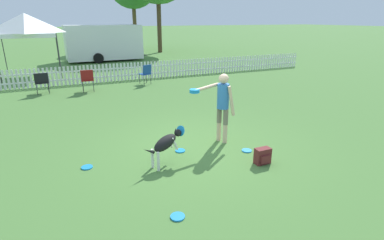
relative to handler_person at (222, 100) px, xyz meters
The scene contains 14 objects.
ground_plane 1.24m from the handler_person, behind, with size 240.00×240.00×0.00m, color #4C7A38.
handler_person is the anchor object (origin of this frame).
leaping_dog 1.80m from the handler_person, 159.82° to the right, with size 1.00×0.49×0.75m.
frisbee_near_handler 3.30m from the handler_person, behind, with size 0.22×0.22×0.02m.
frisbee_near_dog 1.30m from the handler_person, 68.82° to the right, with size 0.22×0.22×0.02m.
frisbee_midfield 3.26m from the handler_person, 131.73° to the right, with size 0.22×0.22×0.02m.
frisbee_far_scatter 1.52m from the handler_person, behind, with size 0.22×0.22×0.02m.
backpack_on_grass 1.65m from the handler_person, 80.76° to the right, with size 0.33×0.22×0.34m.
picket_fence 8.71m from the handler_person, 94.29° to the left, with size 22.05×0.04×0.84m.
folding_chair_blue_left 7.30m from the handler_person, 108.50° to the left, with size 0.53×0.55×0.92m.
folding_chair_center 8.35m from the handler_person, 118.79° to the left, with size 0.54×0.56×0.85m.
folding_chair_green_right 7.35m from the handler_person, 87.83° to the left, with size 0.54×0.56×0.91m.
canopy_tent_main 12.79m from the handler_person, 110.83° to the left, with size 2.69×2.69×3.14m.
equipment_trailer 16.48m from the handler_person, 90.38° to the left, with size 5.88×2.58×2.45m.
Camera 1 is at (-2.80, -5.84, 2.87)m, focal length 28.00 mm.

